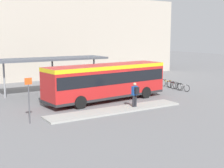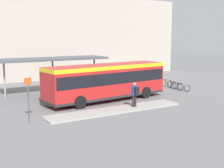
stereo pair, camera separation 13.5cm
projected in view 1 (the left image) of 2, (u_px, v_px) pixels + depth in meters
ground_plane at (107, 100)px, 25.62m from camera, size 120.00×120.00×0.00m
curb_island at (116, 110)px, 22.11m from camera, size 10.39×1.80×0.12m
city_bus at (107, 80)px, 25.35m from camera, size 10.70×3.50×2.96m
pedestrian_waiting at (135, 93)px, 22.66m from camera, size 0.46×0.49×1.80m
bicycle_white at (183, 87)px, 29.93m from camera, size 0.48×1.58×0.69m
bicycle_black at (177, 86)px, 30.70m from camera, size 0.48×1.68×0.73m
bicycle_red at (172, 85)px, 31.56m from camera, size 0.48×1.67×0.72m
bicycle_yellow at (167, 83)px, 32.32m from camera, size 0.48×1.76×0.76m
station_shelter at (52, 60)px, 28.32m from camera, size 10.13×3.04×3.27m
potted_planter_near_shelter at (49, 92)px, 25.51m from camera, size 0.92×0.92×1.35m
potted_planter_far_side at (91, 88)px, 27.58m from camera, size 0.78×0.78×1.26m
platform_sign at (29, 98)px, 18.74m from camera, size 0.44×0.08×2.80m
station_building at (64, 37)px, 44.58m from camera, size 28.46×13.34×10.14m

